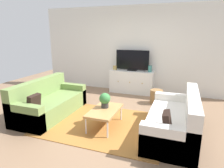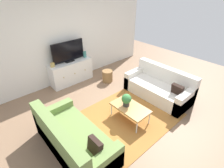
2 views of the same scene
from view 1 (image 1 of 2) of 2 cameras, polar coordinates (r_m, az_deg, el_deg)
The scene contains 12 objects.
ground_plane at distance 4.35m, azimuth -1.53°, elevation -10.82°, with size 10.00×10.00×0.00m, color #84664C.
wall_back at distance 6.38m, azimuth 6.93°, elevation 9.88°, with size 6.40×0.12×2.70m, color silver.
area_rug at distance 4.22m, azimuth -2.30°, elevation -11.57°, with size 2.50×1.90×0.01m, color #9E662D.
couch_left_side at distance 4.84m, azimuth -18.15°, elevation -5.38°, with size 0.86×1.85×0.82m.
couch_right_side at distance 3.88m, azimuth 18.33°, elevation -10.43°, with size 0.86×1.85×0.82m.
coffee_table at distance 3.98m, azimuth -2.13°, elevation -7.84°, with size 0.52×0.90×0.38m.
potted_plant at distance 4.01m, azimuth -2.09°, elevation -4.57°, with size 0.23×0.23×0.31m.
tv_console at distance 6.28m, azimuth 5.74°, elevation 0.67°, with size 1.37×0.47×0.72m.
flat_screen_tv at distance 6.18m, azimuth 5.95°, elevation 6.84°, with size 1.04×0.16×0.64m.
glass_vase at distance 6.08m, azimuth 11.01°, elevation 4.40°, with size 0.11×0.11×0.20m, color teal.
mantel_clock at distance 6.36m, azimuth 0.89°, elevation 4.80°, with size 0.11×0.07×0.13m, color tan.
wicker_basket at distance 5.46m, azimuth 12.81°, elevation -3.63°, with size 0.34×0.34×0.38m, color olive.
Camera 1 is at (1.45, -3.65, 1.87)m, focal length 31.37 mm.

